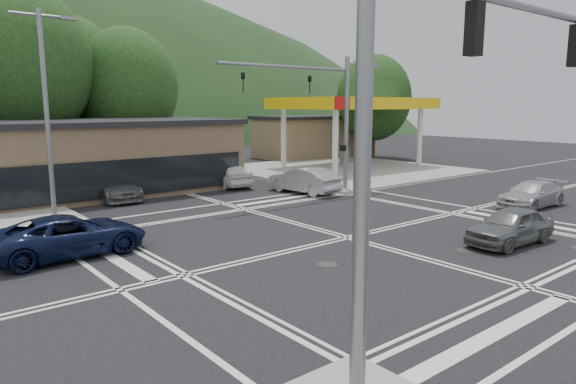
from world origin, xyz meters
TOP-DOWN VIEW (x-y plane):
  - ground at (0.00, 0.00)m, footprint 120.00×120.00m
  - sidewalk_ne at (15.00, 15.00)m, footprint 16.00×16.00m
  - gas_station_canopy at (16.99, 15.99)m, footprint 12.32×8.34m
  - convenience_store at (20.00, 25.00)m, footprint 10.00×6.00m
  - commercial_row at (-8.00, 17.00)m, footprint 24.00×8.00m
  - tree_n_b at (-6.00, 24.00)m, footprint 9.00×9.00m
  - tree_n_c at (1.00, 24.00)m, footprint 7.60×7.60m
  - tree_n_e at (-2.00, 28.00)m, footprint 8.40×8.40m
  - tree_ne at (24.00, 20.00)m, footprint 7.20×7.20m
  - streetlight_nw at (-8.44, 9.00)m, footprint 2.50×0.25m
  - signal_mast_ne at (6.95, 8.20)m, footprint 11.65×0.30m
  - signal_mast_sw at (-6.39, -8.20)m, footprint 9.14×0.28m
  - car_blue_west at (-9.22, 4.41)m, footprint 5.24×2.56m
  - car_grey_center at (4.09, -4.50)m, footprint 4.15×1.84m
  - car_silver_east at (11.81, -1.60)m, footprint 4.50×1.88m
  - car_queue_a at (5.50, 9.00)m, footprint 2.15×4.80m
  - car_queue_b at (3.40, 14.00)m, footprint 2.47×4.78m
  - car_northbound at (-4.09, 14.17)m, footprint 2.12×5.03m
  - pedestrian at (10.90, 8.83)m, footprint 0.71×0.57m

SIDE VIEW (x-z plane):
  - ground at x=0.00m, z-range 0.00..0.00m
  - sidewalk_ne at x=15.00m, z-range 0.00..0.15m
  - car_silver_east at x=11.81m, z-range 0.00..1.30m
  - car_grey_center at x=4.09m, z-range 0.00..1.39m
  - car_blue_west at x=-9.22m, z-range 0.00..1.43m
  - car_northbound at x=-4.09m, z-range 0.00..1.45m
  - car_queue_a at x=5.50m, z-range 0.00..1.53m
  - car_queue_b at x=3.40m, z-range 0.00..1.55m
  - pedestrian at x=10.90m, z-range 0.15..1.85m
  - convenience_store at x=20.00m, z-range 0.00..3.80m
  - commercial_row at x=-8.00m, z-range 0.00..4.00m
  - gas_station_canopy at x=16.99m, z-range 2.17..7.92m
  - streetlight_nw at x=-8.44m, z-range 0.55..9.55m
  - signal_mast_ne at x=6.95m, z-range 1.07..9.07m
  - signal_mast_sw at x=-6.39m, z-range 1.12..9.12m
  - tree_ne at x=24.00m, z-range 0.85..10.84m
  - tree_n_c at x=1.00m, z-range 1.06..11.93m
  - tree_n_e at x=-2.00m, z-range 1.15..13.13m
  - tree_n_b at x=-6.00m, z-range 1.30..14.28m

